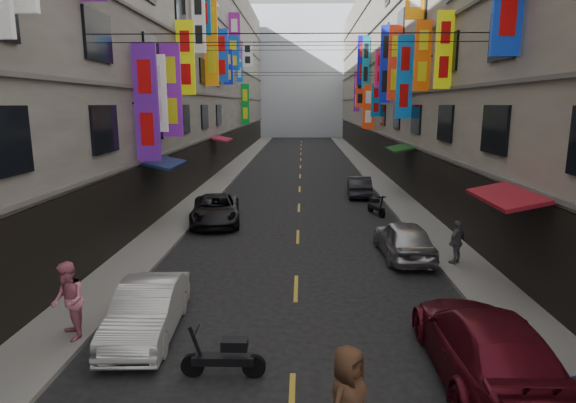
# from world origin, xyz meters

# --- Properties ---
(sidewalk_left) EXTENTS (2.00, 90.00, 0.12)m
(sidewalk_left) POSITION_xyz_m (-6.00, 42.00, 0.06)
(sidewalk_left) COLOR slate
(sidewalk_left) RESTS_ON ground
(sidewalk_right) EXTENTS (2.00, 90.00, 0.12)m
(sidewalk_right) POSITION_xyz_m (6.00, 42.00, 0.06)
(sidewalk_right) COLOR slate
(sidewalk_right) RESTS_ON ground
(building_row_left) EXTENTS (10.14, 90.00, 19.00)m
(building_row_left) POSITION_xyz_m (-11.99, 42.00, 9.49)
(building_row_left) COLOR gray
(building_row_left) RESTS_ON ground
(building_row_right) EXTENTS (10.14, 90.00, 19.00)m
(building_row_right) POSITION_xyz_m (11.99, 42.00, 9.49)
(building_row_right) COLOR #A69E8C
(building_row_right) RESTS_ON ground
(haze_block) EXTENTS (18.00, 8.00, 22.00)m
(haze_block) POSITION_xyz_m (0.00, 92.00, 11.00)
(haze_block) COLOR silver
(haze_block) RESTS_ON ground
(shop_signage) EXTENTS (14.00, 55.00, 12.00)m
(shop_signage) POSITION_xyz_m (-0.02, 34.66, 9.06)
(shop_signage) COLOR #0E41A4
(shop_signage) RESTS_ON ground
(street_awnings) EXTENTS (13.99, 35.20, 0.41)m
(street_awnings) POSITION_xyz_m (-1.26, 26.00, 3.00)
(street_awnings) COLOR #13491F
(street_awnings) RESTS_ON ground
(overhead_cables) EXTENTS (14.00, 38.04, 1.24)m
(overhead_cables) POSITION_xyz_m (0.00, 30.00, 8.80)
(overhead_cables) COLOR black
(overhead_cables) RESTS_ON ground
(lane_markings) EXTENTS (0.12, 80.20, 0.01)m
(lane_markings) POSITION_xyz_m (0.00, 39.00, 0.00)
(lane_markings) COLOR gold
(lane_markings) RESTS_ON ground
(scooter_crossing) EXTENTS (1.80, 0.50, 1.14)m
(scooter_crossing) POSITION_xyz_m (-1.44, 12.94, 0.44)
(scooter_crossing) COLOR black
(scooter_crossing) RESTS_ON ground
(scooter_far_right) EXTENTS (0.77, 1.75, 1.14)m
(scooter_far_right) POSITION_xyz_m (4.04, 28.36, 0.44)
(scooter_far_right) COLOR black
(scooter_far_right) RESTS_ON ground
(car_left_mid) EXTENTS (1.64, 4.11, 1.33)m
(car_left_mid) POSITION_xyz_m (-3.65, 14.77, 0.67)
(car_left_mid) COLOR silver
(car_left_mid) RESTS_ON ground
(car_left_far) EXTENTS (2.91, 5.15, 1.36)m
(car_left_far) POSITION_xyz_m (-4.00, 26.29, 0.68)
(car_left_far) COLOR black
(car_left_far) RESTS_ON ground
(car_right_near) EXTENTS (2.22, 5.31, 1.53)m
(car_right_near) POSITION_xyz_m (4.00, 13.03, 0.77)
(car_right_near) COLOR maroon
(car_right_near) RESTS_ON ground
(car_right_mid) EXTENTS (1.85, 4.25, 1.43)m
(car_right_mid) POSITION_xyz_m (4.00, 21.23, 0.71)
(car_right_mid) COLOR #B4B3B8
(car_right_mid) RESTS_ON ground
(car_right_far) EXTENTS (1.54, 3.97, 1.29)m
(car_right_far) POSITION_xyz_m (3.73, 33.52, 0.64)
(car_right_far) COLOR #25262D
(car_right_far) RESTS_ON ground
(pedestrian_lfar) EXTENTS (1.05, 1.12, 1.90)m
(pedestrian_lfar) POSITION_xyz_m (-5.40, 14.33, 1.07)
(pedestrian_lfar) COLOR pink
(pedestrian_lfar) RESTS_ON sidewalk_left
(pedestrian_rfar) EXTENTS (1.04, 1.02, 1.58)m
(pedestrian_rfar) POSITION_xyz_m (5.66, 20.24, 0.91)
(pedestrian_rfar) COLOR slate
(pedestrian_rfar) RESTS_ON sidewalk_right
(pedestrian_crossing) EXTENTS (1.07, 1.14, 1.92)m
(pedestrian_crossing) POSITION_xyz_m (0.92, 10.69, 0.96)
(pedestrian_crossing) COLOR #472C1C
(pedestrian_crossing) RESTS_ON ground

